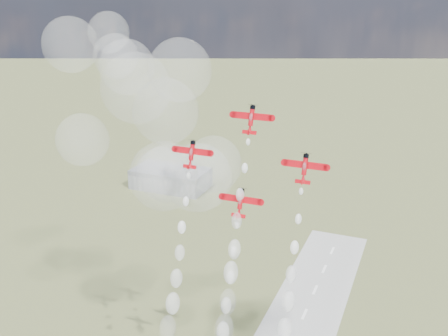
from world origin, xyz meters
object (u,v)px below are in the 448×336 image
plane_lead (251,119)px  plane_right (305,168)px  hangar (171,178)px  plane_slot (240,202)px  plane_left (192,154)px

plane_lead → plane_right: bearing=-13.6°
plane_lead → hangar: bearing=124.0°
plane_lead → plane_right: plane_lead is taller
plane_lead → plane_slot: size_ratio=1.00×
plane_left → plane_right: (30.49, 0.00, 0.00)m
hangar → plane_slot: 226.17m
plane_slot → hangar: bearing=122.9°
plane_right → plane_slot: plane_right is taller
hangar → plane_left: plane_left is taller
hangar → plane_lead: plane_lead is taller
plane_left → plane_right: size_ratio=1.00×
plane_slot → plane_lead: bearing=90.0°
plane_right → hangar: bearing=126.8°
hangar → plane_slot: (116.59, -180.24, 71.21)m
hangar → plane_right: plane_right is taller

